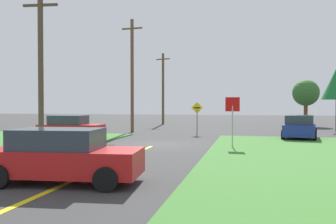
# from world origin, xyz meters

# --- Properties ---
(ground_plane) EXTENTS (120.00, 120.00, 0.00)m
(ground_plane) POSITION_xyz_m (0.00, 0.00, 0.00)
(ground_plane) COLOR #353535
(lane_stripe_center) EXTENTS (0.20, 14.00, 0.01)m
(lane_stripe_center) POSITION_xyz_m (0.00, -8.00, 0.01)
(lane_stripe_center) COLOR yellow
(lane_stripe_center) RESTS_ON ground
(stop_sign) EXTENTS (0.76, 0.09, 2.73)m
(stop_sign) POSITION_xyz_m (4.45, -0.92, 1.92)
(stop_sign) COLOR #9EA0A8
(stop_sign) RESTS_ON ground
(car_behind_on_main_road) EXTENTS (4.69, 2.36, 1.62)m
(car_behind_on_main_road) POSITION_xyz_m (-0.15, -10.58, 0.81)
(car_behind_on_main_road) COLOR red
(car_behind_on_main_road) RESTS_ON ground
(parked_car_near_building) EXTENTS (4.17, 2.10, 1.62)m
(parked_car_near_building) POSITION_xyz_m (-6.22, 1.52, 0.80)
(parked_car_near_building) COLOR red
(parked_car_near_building) RESTS_ON ground
(car_on_crossroad) EXTENTS (2.74, 4.52, 1.62)m
(car_on_crossroad) POSITION_xyz_m (8.70, 5.26, 0.81)
(car_on_crossroad) COLOR navy
(car_on_crossroad) RESTS_ON ground
(utility_pole_near) EXTENTS (1.80, 0.29, 7.97)m
(utility_pole_near) POSITION_xyz_m (-4.97, -3.97, 4.13)
(utility_pole_near) COLOR #4D3D2F
(utility_pole_near) RESTS_ON ground
(utility_pole_mid) EXTENTS (1.80, 0.27, 9.44)m
(utility_pole_mid) POSITION_xyz_m (-4.19, 8.41, 4.86)
(utility_pole_mid) COLOR brown
(utility_pole_mid) RESTS_ON ground
(utility_pole_far) EXTENTS (1.76, 0.64, 8.32)m
(utility_pole_far) POSITION_xyz_m (-4.44, 20.79, 4.29)
(utility_pole_far) COLOR brown
(utility_pole_far) RESTS_ON ground
(direction_sign) EXTENTS (0.90, 0.12, 2.53)m
(direction_sign) POSITION_xyz_m (1.41, 7.45, 1.57)
(direction_sign) COLOR slate
(direction_sign) RESTS_ON ground
(pine_tree_center) EXTENTS (2.85, 2.85, 5.04)m
(pine_tree_center) POSITION_xyz_m (11.47, 21.08, 3.57)
(pine_tree_center) COLOR brown
(pine_tree_center) RESTS_ON ground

